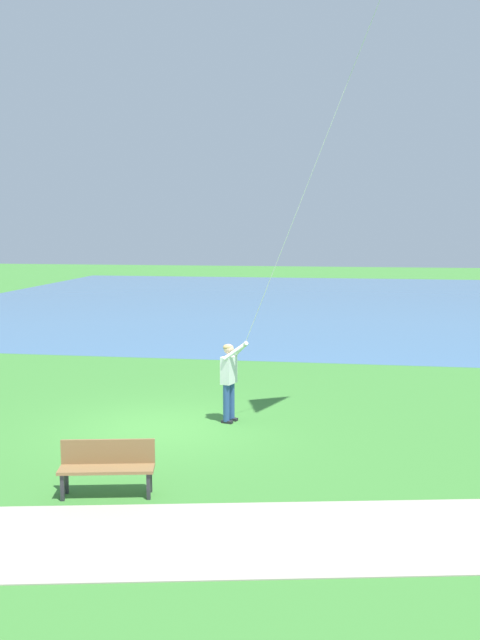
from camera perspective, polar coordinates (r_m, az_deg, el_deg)
ground_plane at (r=15.29m, az=-6.58°, el=-8.68°), size 120.00×120.00×0.00m
lake_water at (r=40.16m, az=8.99°, el=1.42°), size 36.00×44.00×0.01m
walkway_path at (r=10.23m, az=-3.22°, el=-17.06°), size 8.68×31.84×0.02m
person_kite_flyer at (r=15.47m, az=-0.83°, el=-4.43°), size 0.50×0.63×1.83m
park_bench_far_walkway at (r=11.72m, az=-10.61°, el=-11.26°), size 0.73×1.56×0.88m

